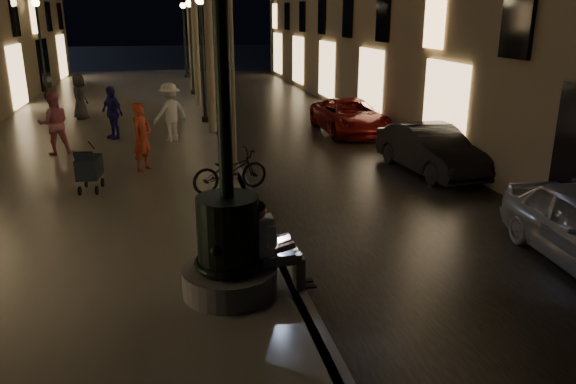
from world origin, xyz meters
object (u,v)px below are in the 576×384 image
object	(u,v)px
pedestrian_pink	(54,123)
bicycle	(230,171)
lamp_curb_a	(226,55)
stroller	(89,168)
seated_man_laptop	(270,243)
lamp_curb_c	(191,33)
car_second	(431,150)
car_third	(350,117)
lamp_curb_d	(184,29)
pedestrian_dark	(80,97)
lamp_curb_b	(202,40)
lamp_left_c	(39,34)
pedestrian_blue	(112,113)
fountain_lamppost	(228,229)
pedestrian_red	(142,137)
pedestrian_white	(170,112)

from	to	relation	value
pedestrian_pink	bicycle	bearing A→B (deg)	121.39
lamp_curb_a	stroller	distance (m)	4.12
seated_man_laptop	lamp_curb_c	distance (m)	22.12
car_second	car_third	bearing A→B (deg)	89.10
lamp_curb_d	pedestrian_dark	bearing A→B (deg)	-108.33
lamp_curb_b	lamp_curb_d	world-z (taller)	same
lamp_curb_d	lamp_left_c	world-z (taller)	same
lamp_curb_b	pedestrian_pink	bearing A→B (deg)	-137.49
lamp_left_c	car_third	bearing A→B (deg)	-40.30
bicycle	car_third	bearing A→B (deg)	-54.24
seated_man_laptop	lamp_curb_b	size ratio (longest dim) A/B	0.29
lamp_curb_a	lamp_curb_c	bearing A→B (deg)	90.00
lamp_left_c	car_second	xyz separation A→B (m)	(12.60, -15.85, -2.59)
lamp_left_c	bicycle	distance (m)	18.53
car_second	car_third	world-z (taller)	car_second
seated_man_laptop	pedestrian_blue	bearing A→B (deg)	104.96
fountain_lamppost	lamp_curb_b	bearing A→B (deg)	87.14
pedestrian_red	pedestrian_pink	bearing A→B (deg)	80.58
seated_man_laptop	bicycle	xyz separation A→B (m)	(-0.01, 5.03, -0.26)
seated_man_laptop	pedestrian_pink	xyz separation A→B (m)	(-4.59, 9.71, 0.18)
lamp_curb_a	bicycle	distance (m)	2.73
pedestrian_red	pedestrian_white	size ratio (longest dim) A/B	0.96
fountain_lamppost	pedestrian_pink	xyz separation A→B (m)	(-3.98, 9.71, -0.09)
seated_man_laptop	lamp_curb_d	size ratio (longest dim) A/B	0.29
pedestrian_dark	seated_man_laptop	bearing A→B (deg)	-146.93
lamp_curb_b	car_third	bearing A→B (deg)	-24.49
stroller	pedestrian_pink	size ratio (longest dim) A/B	0.62
pedestrian_pink	pedestrian_dark	xyz separation A→B (m)	(-0.05, 6.02, -0.05)
lamp_curb_b	car_second	size ratio (longest dim) A/B	1.22
lamp_curb_d	lamp_left_c	size ratio (longest dim) A/B	1.00
lamp_curb_c	pedestrian_red	distance (m)	14.96
fountain_lamppost	pedestrian_pink	world-z (taller)	fountain_lamppost
lamp_curb_b	lamp_left_c	size ratio (longest dim) A/B	1.00
lamp_curb_b	stroller	xyz separation A→B (m)	(-3.29, -8.31, -2.46)
pedestrian_blue	lamp_curb_b	bearing A→B (deg)	86.46
fountain_lamppost	pedestrian_dark	world-z (taller)	fountain_lamppost
lamp_curb_b	fountain_lamppost	bearing A→B (deg)	-92.86
lamp_curb_d	car_third	size ratio (longest dim) A/B	1.09
fountain_lamppost	lamp_curb_c	world-z (taller)	fountain_lamppost
stroller	pedestrian_red	xyz separation A→B (m)	(1.16, 1.66, 0.32)
pedestrian_red	pedestrian_pink	size ratio (longest dim) A/B	0.97
car_second	pedestrian_red	world-z (taller)	pedestrian_red
pedestrian_pink	pedestrian_blue	distance (m)	2.44
pedestrian_red	seated_man_laptop	bearing A→B (deg)	-131.07
pedestrian_red	lamp_curb_d	bearing A→B (deg)	28.06
lamp_curb_d	lamp_curb_a	bearing A→B (deg)	-90.00
car_second	lamp_left_c	bearing A→B (deg)	122.89
pedestrian_red	pedestrian_white	distance (m)	3.62
lamp_curb_a	seated_man_laptop	bearing A→B (deg)	-90.82
pedestrian_red	pedestrian_dark	distance (m)	8.78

